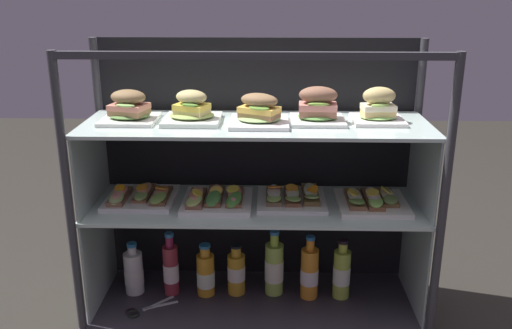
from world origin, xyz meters
name	(u,v)px	position (x,y,z in m)	size (l,w,h in m)	color
ground_plane	(256,311)	(0.00, 0.00, -0.01)	(6.00, 6.00, 0.02)	black
case_base_deck	(256,303)	(0.00, 0.00, 0.02)	(1.22, 0.42, 0.04)	#322D36
case_frame	(257,164)	(0.00, 0.13, 0.53)	(1.22, 0.42, 0.99)	#333338
riser_lower_tier	(256,254)	(0.00, 0.00, 0.23)	(1.16, 0.36, 0.37)	silver
shelf_lower_glass	(256,206)	(0.00, 0.00, 0.42)	(1.17, 0.37, 0.01)	silver
riser_upper_tier	(256,166)	(0.00, 0.00, 0.57)	(1.16, 0.36, 0.28)	silver
shelf_upper_glass	(256,125)	(0.00, 0.00, 0.72)	(1.17, 0.37, 0.01)	silver
plated_roll_sandwich_center	(129,109)	(-0.43, 0.01, 0.77)	(0.19, 0.19, 0.11)	white
plated_roll_sandwich_near_left_corner	(192,111)	(-0.22, 0.01, 0.76)	(0.19, 0.19, 0.11)	white
plated_roll_sandwich_mid_right	(259,113)	(0.01, -0.02, 0.76)	(0.20, 0.20, 0.10)	white
plated_roll_sandwich_right_of_center	(318,108)	(0.21, 0.02, 0.77)	(0.18, 0.18, 0.12)	white
plated_roll_sandwich_far_right	(378,109)	(0.41, 0.02, 0.77)	(0.17, 0.17, 0.12)	white
open_sandwich_tray_near_left_corner	(141,196)	(-0.41, 0.02, 0.45)	(0.24, 0.25, 0.07)	white
open_sandwich_tray_near_right_corner	(216,199)	(-0.14, 0.00, 0.45)	(0.24, 0.25, 0.07)	white
open_sandwich_tray_mid_left	(292,197)	(0.13, 0.02, 0.45)	(0.24, 0.25, 0.06)	white
open_sandwich_tray_center	(372,200)	(0.41, 0.00, 0.45)	(0.24, 0.25, 0.06)	white
juice_bottle_front_fourth	(134,273)	(-0.47, 0.04, 0.13)	(0.07, 0.07, 0.21)	white
juice_bottle_back_left	(171,269)	(-0.32, 0.03, 0.15)	(0.06, 0.06, 0.25)	maroon
juice_bottle_near_post	(206,274)	(-0.19, 0.03, 0.13)	(0.07, 0.07, 0.21)	orange
juice_bottle_front_second	(236,272)	(-0.08, 0.04, 0.13)	(0.07, 0.07, 0.20)	gold
juice_bottle_front_left_end	(274,268)	(0.07, 0.05, 0.15)	(0.07, 0.07, 0.26)	#AED255
juice_bottle_tucked_behind	(309,273)	(0.20, 0.02, 0.14)	(0.07, 0.07, 0.25)	orange
juice_bottle_back_right	(342,273)	(0.32, 0.02, 0.14)	(0.06, 0.06, 0.23)	#B4CE4C
kitchen_scissors	(139,311)	(-0.42, -0.10, 0.05)	(0.19, 0.16, 0.01)	silver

